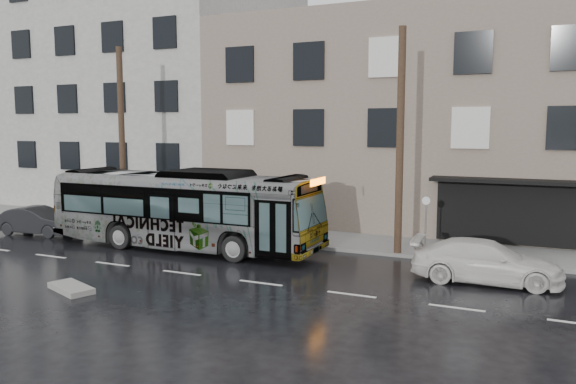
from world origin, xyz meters
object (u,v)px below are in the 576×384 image
(bus, at_px, (184,209))
(white_sedan, at_px, (486,261))
(sign_post, at_px, (426,226))
(utility_pole_front, at_px, (400,142))
(dark_sedan, at_px, (38,221))
(utility_pole_rear, at_px, (122,139))

(bus, bearing_deg, white_sedan, -90.80)
(sign_post, height_order, white_sedan, sign_post)
(utility_pole_front, height_order, white_sedan, utility_pole_front)
(bus, distance_m, dark_sedan, 8.35)
(white_sedan, height_order, dark_sedan, white_sedan)
(bus, bearing_deg, dark_sedan, 92.93)
(utility_pole_rear, distance_m, white_sedan, 18.23)
(utility_pole_front, distance_m, bus, 9.57)
(utility_pole_rear, bearing_deg, bus, -23.75)
(utility_pole_front, bearing_deg, dark_sedan, -171.22)
(white_sedan, bearing_deg, bus, 85.84)
(utility_pole_front, relative_size, sign_post, 3.75)
(sign_post, relative_size, bus, 0.19)
(white_sedan, xyz_separation_m, dark_sedan, (-20.71, -0.09, -0.03))
(white_sedan, relative_size, dark_sedan, 1.19)
(utility_pole_front, relative_size, white_sedan, 1.83)
(bus, relative_size, dark_sedan, 2.99)
(sign_post, xyz_separation_m, dark_sedan, (-18.20, -2.64, -0.67))
(utility_pole_front, height_order, sign_post, utility_pole_front)
(utility_pole_front, bearing_deg, sign_post, 0.00)
(utility_pole_front, xyz_separation_m, bus, (-8.82, -2.28, -2.93))
(utility_pole_rear, bearing_deg, white_sedan, -8.24)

